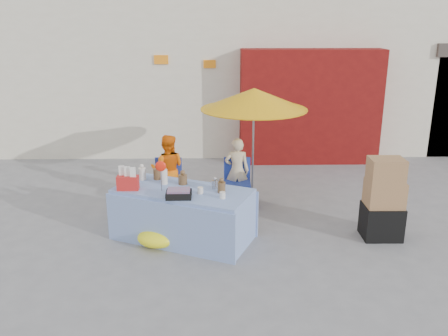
{
  "coord_description": "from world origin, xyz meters",
  "views": [
    {
      "loc": [
        -0.01,
        -6.53,
        3.29
      ],
      "look_at": [
        0.14,
        0.6,
        1.0
      ],
      "focal_mm": 38.0,
      "sensor_mm": 36.0,
      "label": 1
    }
  ],
  "objects_px": {
    "vendor_orange": "(168,170)",
    "chair_right": "(237,192)",
    "chair_left": "(168,192)",
    "market_table": "(183,213)",
    "vendor_beige": "(237,171)",
    "umbrella": "(254,99)",
    "box_stack": "(383,202)"
  },
  "relations": [
    {
      "from": "chair_left",
      "to": "box_stack",
      "type": "height_order",
      "value": "box_stack"
    },
    {
      "from": "market_table",
      "to": "box_stack",
      "type": "height_order",
      "value": "box_stack"
    },
    {
      "from": "umbrella",
      "to": "box_stack",
      "type": "relative_size",
      "value": 1.63
    },
    {
      "from": "chair_left",
      "to": "chair_right",
      "type": "bearing_deg",
      "value": 1.79
    },
    {
      "from": "vendor_beige",
      "to": "market_table",
      "type": "bearing_deg",
      "value": 60.24
    },
    {
      "from": "vendor_beige",
      "to": "umbrella",
      "type": "bearing_deg",
      "value": -151.65
    },
    {
      "from": "umbrella",
      "to": "box_stack",
      "type": "xyz_separation_m",
      "value": [
        1.87,
        -1.65,
        -1.3
      ]
    },
    {
      "from": "chair_left",
      "to": "market_table",
      "type": "bearing_deg",
      "value": -73.39
    },
    {
      "from": "chair_right",
      "to": "vendor_orange",
      "type": "relative_size",
      "value": 0.66
    },
    {
      "from": "vendor_orange",
      "to": "chair_left",
      "type": "bearing_deg",
      "value": 92.0
    },
    {
      "from": "chair_left",
      "to": "chair_right",
      "type": "relative_size",
      "value": 1.0
    },
    {
      "from": "chair_left",
      "to": "umbrella",
      "type": "height_order",
      "value": "umbrella"
    },
    {
      "from": "vendor_beige",
      "to": "umbrella",
      "type": "xyz_separation_m",
      "value": [
        0.3,
        0.15,
        1.28
      ]
    },
    {
      "from": "vendor_orange",
      "to": "box_stack",
      "type": "xyz_separation_m",
      "value": [
        3.42,
        -1.5,
        -0.05
      ]
    },
    {
      "from": "umbrella",
      "to": "market_table",
      "type": "bearing_deg",
      "value": -126.61
    },
    {
      "from": "vendor_orange",
      "to": "umbrella",
      "type": "relative_size",
      "value": 0.62
    },
    {
      "from": "vendor_orange",
      "to": "chair_right",
      "type": "bearing_deg",
      "value": 175.66
    },
    {
      "from": "market_table",
      "to": "chair_right",
      "type": "relative_size",
      "value": 2.72
    },
    {
      "from": "chair_left",
      "to": "box_stack",
      "type": "relative_size",
      "value": 0.66
    },
    {
      "from": "chair_left",
      "to": "vendor_beige",
      "type": "height_order",
      "value": "vendor_beige"
    },
    {
      "from": "market_table",
      "to": "umbrella",
      "type": "xyz_separation_m",
      "value": [
        1.2,
        1.61,
        1.48
      ]
    },
    {
      "from": "box_stack",
      "to": "vendor_orange",
      "type": "bearing_deg",
      "value": 156.3
    },
    {
      "from": "chair_right",
      "to": "box_stack",
      "type": "xyz_separation_m",
      "value": [
        2.17,
        -1.37,
        0.34
      ]
    },
    {
      "from": "vendor_beige",
      "to": "chair_right",
      "type": "bearing_deg",
      "value": 92.0
    },
    {
      "from": "market_table",
      "to": "chair_right",
      "type": "distance_m",
      "value": 1.61
    },
    {
      "from": "chair_right",
      "to": "vendor_orange",
      "type": "bearing_deg",
      "value": 175.66
    },
    {
      "from": "chair_left",
      "to": "umbrella",
      "type": "distance_m",
      "value": 2.27
    },
    {
      "from": "market_table",
      "to": "chair_left",
      "type": "bearing_deg",
      "value": 128.7
    },
    {
      "from": "chair_left",
      "to": "vendor_beige",
      "type": "relative_size",
      "value": 0.69
    },
    {
      "from": "chair_right",
      "to": "umbrella",
      "type": "xyz_separation_m",
      "value": [
        0.3,
        0.28,
        1.64
      ]
    },
    {
      "from": "market_table",
      "to": "box_stack",
      "type": "distance_m",
      "value": 3.07
    },
    {
      "from": "market_table",
      "to": "vendor_beige",
      "type": "bearing_deg",
      "value": 82.33
    }
  ]
}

